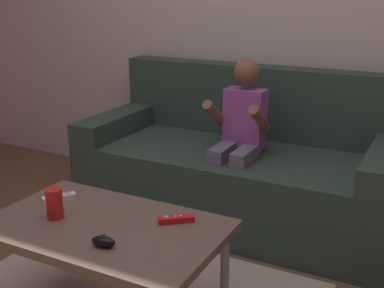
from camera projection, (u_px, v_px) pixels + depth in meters
name	position (u px, v px, depth m)	size (l,w,h in m)	color
couch	(240.00, 168.00, 2.92)	(1.78, 0.80, 0.86)	#2D4238
person_seated_on_couch	(239.00, 136.00, 2.68)	(0.30, 0.37, 0.95)	slate
coffee_table	(105.00, 234.00, 1.93)	(0.91, 0.56, 0.44)	brown
game_remote_red_near_edge	(176.00, 219.00, 1.93)	(0.13, 0.12, 0.03)	red
nunchuk_black	(104.00, 242.00, 1.74)	(0.10, 0.06, 0.05)	black
game_remote_white_far_corner	(59.00, 198.00, 2.13)	(0.11, 0.13, 0.03)	white
soda_can	(55.00, 204.00, 1.95)	(0.07, 0.07, 0.12)	red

